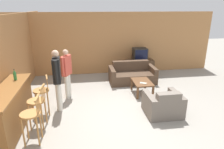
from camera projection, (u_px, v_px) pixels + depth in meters
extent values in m
plane|color=gray|center=(124.00, 113.00, 5.53)|extent=(24.00, 24.00, 0.00)
cube|color=#B27A47|center=(107.00, 44.00, 8.52)|extent=(9.40, 0.08, 2.60)
cube|color=#B27A47|center=(13.00, 60.00, 5.90)|extent=(0.08, 8.65, 2.60)
cube|color=brown|center=(11.00, 110.00, 4.67)|extent=(0.47, 2.12, 0.99)
cube|color=brown|center=(7.00, 90.00, 4.50)|extent=(0.55, 2.18, 0.05)
cylinder|color=#B77F42|center=(30.00, 114.00, 4.13)|extent=(0.42, 0.42, 0.04)
cylinder|color=#B77F42|center=(27.00, 125.00, 4.37)|extent=(0.04, 0.04, 0.67)
cylinder|color=#B77F42|center=(23.00, 133.00, 4.09)|extent=(0.04, 0.04, 0.67)
cylinder|color=#B77F42|center=(41.00, 124.00, 4.40)|extent=(0.04, 0.04, 0.67)
cylinder|color=#B77F42|center=(38.00, 132.00, 4.13)|extent=(0.04, 0.04, 0.67)
cylinder|color=#B77F42|center=(39.00, 103.00, 4.21)|extent=(0.02, 0.02, 0.32)
cylinder|color=#B77F42|center=(38.00, 105.00, 4.14)|extent=(0.02, 0.02, 0.32)
cylinder|color=#B77F42|center=(38.00, 107.00, 4.06)|extent=(0.02, 0.02, 0.32)
cylinder|color=#B77F42|center=(37.00, 109.00, 3.98)|extent=(0.02, 0.02, 0.32)
cube|color=#B77F42|center=(37.00, 98.00, 4.04)|extent=(0.04, 0.36, 0.04)
cylinder|color=#B77F42|center=(36.00, 101.00, 4.70)|extent=(0.46, 0.46, 0.04)
cylinder|color=#B77F42|center=(34.00, 111.00, 4.94)|extent=(0.04, 0.04, 0.67)
cylinder|color=#B77F42|center=(30.00, 118.00, 4.67)|extent=(0.04, 0.04, 0.67)
cylinder|color=#B77F42|center=(46.00, 111.00, 4.95)|extent=(0.04, 0.04, 0.67)
cylinder|color=#B77F42|center=(42.00, 117.00, 4.68)|extent=(0.04, 0.04, 0.67)
cylinder|color=#B77F42|center=(44.00, 92.00, 4.76)|extent=(0.02, 0.02, 0.32)
cylinder|color=#B77F42|center=(43.00, 93.00, 4.68)|extent=(0.02, 0.02, 0.32)
cylinder|color=#B77F42|center=(42.00, 95.00, 4.60)|extent=(0.02, 0.02, 0.32)
cylinder|color=#B77F42|center=(41.00, 96.00, 4.52)|extent=(0.02, 0.02, 0.32)
cube|color=#B77F42|center=(42.00, 87.00, 4.59)|extent=(0.08, 0.36, 0.04)
cylinder|color=#B77F42|center=(41.00, 91.00, 5.28)|extent=(0.49, 0.49, 0.04)
cylinder|color=#B77F42|center=(37.00, 101.00, 5.48)|extent=(0.04, 0.04, 0.67)
cylinder|color=#B77F42|center=(37.00, 106.00, 5.22)|extent=(0.04, 0.04, 0.67)
cylinder|color=#B77F42|center=(48.00, 100.00, 5.58)|extent=(0.04, 0.04, 0.67)
cylinder|color=#B77F42|center=(48.00, 104.00, 5.32)|extent=(0.04, 0.04, 0.67)
cylinder|color=#B77F42|center=(47.00, 82.00, 5.39)|extent=(0.02, 0.02, 0.32)
cylinder|color=#B77F42|center=(47.00, 83.00, 5.32)|extent=(0.02, 0.02, 0.32)
cylinder|color=#B77F42|center=(47.00, 84.00, 5.24)|extent=(0.02, 0.02, 0.32)
cylinder|color=#B77F42|center=(48.00, 85.00, 5.17)|extent=(0.02, 0.02, 0.32)
cube|color=#B77F42|center=(47.00, 77.00, 5.23)|extent=(0.10, 0.36, 0.04)
cube|color=#4C3828|center=(132.00, 77.00, 7.73)|extent=(1.43, 0.91, 0.39)
cube|color=#4C3828|center=(131.00, 65.00, 7.93)|extent=(1.43, 0.22, 0.39)
cube|color=#4C3828|center=(112.00, 76.00, 7.58)|extent=(0.16, 0.91, 0.60)
cube|color=#4C3828|center=(152.00, 74.00, 7.81)|extent=(0.16, 0.91, 0.60)
cube|color=#70665B|center=(162.00, 107.00, 5.46)|extent=(0.61, 0.86, 0.39)
cube|color=#70665B|center=(168.00, 100.00, 5.04)|extent=(0.61, 0.22, 0.37)
cube|color=#70665B|center=(176.00, 103.00, 5.48)|extent=(0.16, 0.86, 0.59)
cube|color=#70665B|center=(149.00, 105.00, 5.37)|extent=(0.16, 0.86, 0.59)
cube|color=brown|center=(142.00, 82.00, 6.65)|extent=(0.59, 0.87, 0.04)
cube|color=brown|center=(138.00, 93.00, 6.31)|extent=(0.06, 0.06, 0.40)
cube|color=brown|center=(153.00, 92.00, 6.38)|extent=(0.06, 0.06, 0.40)
cube|color=brown|center=(132.00, 84.00, 7.05)|extent=(0.06, 0.06, 0.40)
cube|color=brown|center=(145.00, 83.00, 7.12)|extent=(0.06, 0.06, 0.40)
cube|color=#513823|center=(139.00, 67.00, 8.69)|extent=(1.18, 0.54, 0.62)
cube|color=black|center=(140.00, 54.00, 8.51)|extent=(0.58, 0.44, 0.52)
cube|color=black|center=(141.00, 55.00, 8.30)|extent=(0.51, 0.01, 0.45)
cylinder|color=#2D7F3D|center=(15.00, 76.00, 5.03)|extent=(0.08, 0.08, 0.19)
cone|color=#2D7F3D|center=(14.00, 71.00, 4.98)|extent=(0.07, 0.07, 0.08)
cylinder|color=black|center=(14.00, 70.00, 4.97)|extent=(0.03, 0.03, 0.02)
cube|color=#B7AD99|center=(143.00, 83.00, 6.46)|extent=(0.25, 0.21, 0.02)
cylinder|color=silver|center=(67.00, 87.00, 6.32)|extent=(0.12, 0.12, 0.77)
cylinder|color=silver|center=(69.00, 85.00, 6.44)|extent=(0.12, 0.12, 0.77)
cube|color=#CC4C3D|center=(66.00, 65.00, 6.16)|extent=(0.31, 0.42, 0.61)
cylinder|color=#CC4C3D|center=(63.00, 67.00, 5.95)|extent=(0.08, 0.08, 0.56)
cylinder|color=#CC4C3D|center=(70.00, 63.00, 6.34)|extent=(0.08, 0.08, 0.56)
sphere|color=tan|center=(65.00, 52.00, 6.02)|extent=(0.18, 0.18, 0.18)
cylinder|color=silver|center=(59.00, 97.00, 5.54)|extent=(0.15, 0.15, 0.84)
cylinder|color=silver|center=(59.00, 95.00, 5.69)|extent=(0.15, 0.15, 0.84)
cube|color=black|center=(57.00, 70.00, 5.37)|extent=(0.21, 0.48, 0.67)
cylinder|color=black|center=(56.00, 72.00, 5.12)|extent=(0.09, 0.09, 0.62)
cylinder|color=black|center=(57.00, 66.00, 5.60)|extent=(0.09, 0.09, 0.62)
sphere|color=tan|center=(55.00, 54.00, 5.22)|extent=(0.19, 0.19, 0.19)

